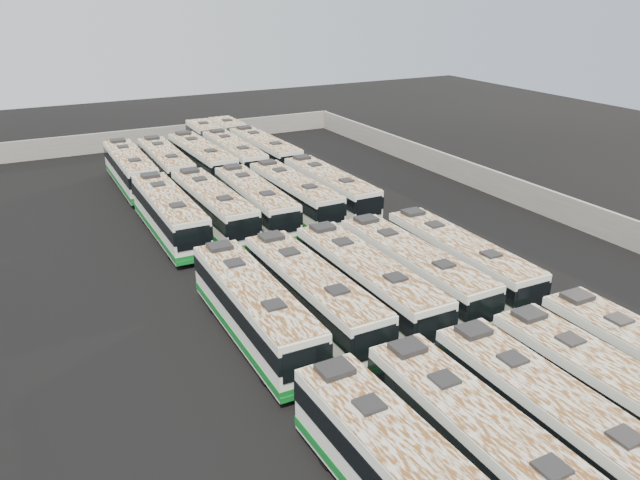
{
  "coord_description": "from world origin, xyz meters",
  "views": [
    {
      "loc": [
        -16.07,
        -35.56,
        17.32
      ],
      "look_at": [
        1.83,
        -1.53,
        1.6
      ],
      "focal_mm": 35.0,
      "sensor_mm": 36.0,
      "label": 1
    }
  ],
  "objects_px": {
    "bus_back_center": "(202,160)",
    "bus_front_center": "(558,427)",
    "bus_midfront_far_right": "(459,261)",
    "bus_midfront_far_left": "(254,309)",
    "bus_back_left": "(166,165)",
    "bus_midfront_center": "(367,283)",
    "bus_front_right": "(617,401)",
    "bus_midback_right": "(294,195)",
    "bus_midfront_left": "(312,295)",
    "bus_back_far_left": "(130,169)",
    "bus_front_left": "(488,453)",
    "bus_midback_far_left": "(169,214)",
    "bus_midfront_right": "(413,271)",
    "bus_midback_center": "(255,202)",
    "bus_midback_left": "(213,207)",
    "bus_midback_far_right": "(330,189)",
    "bus_back_right": "(224,149)",
    "bus_back_far_right": "(252,146)"
  },
  "relations": [
    {
      "from": "bus_midfront_far_left",
      "to": "bus_midback_far_left",
      "type": "bearing_deg",
      "value": 90.67
    },
    {
      "from": "bus_midfront_right",
      "to": "bus_back_center",
      "type": "bearing_deg",
      "value": 95.26
    },
    {
      "from": "bus_front_right",
      "to": "bus_midback_far_left",
      "type": "relative_size",
      "value": 0.96
    },
    {
      "from": "bus_back_center",
      "to": "bus_midfront_far_right",
      "type": "bearing_deg",
      "value": -78.96
    },
    {
      "from": "bus_front_center",
      "to": "bus_midfront_far_left",
      "type": "xyz_separation_m",
      "value": [
        -6.74,
        14.05,
        0.03
      ]
    },
    {
      "from": "bus_midfront_left",
      "to": "bus_back_far_left",
      "type": "relative_size",
      "value": 1.0
    },
    {
      "from": "bus_back_left",
      "to": "bus_midfront_center",
      "type": "bearing_deg",
      "value": -82.49
    },
    {
      "from": "bus_back_left",
      "to": "bus_back_center",
      "type": "bearing_deg",
      "value": -0.27
    },
    {
      "from": "bus_midback_far_right",
      "to": "bus_back_right",
      "type": "relative_size",
      "value": 0.64
    },
    {
      "from": "bus_midfront_left",
      "to": "bus_back_far_left",
      "type": "bearing_deg",
      "value": 95.51
    },
    {
      "from": "bus_front_center",
      "to": "bus_midback_far_left",
      "type": "distance_m",
      "value": 31.13
    },
    {
      "from": "bus_front_right",
      "to": "bus_midback_right",
      "type": "relative_size",
      "value": 0.99
    },
    {
      "from": "bus_midfront_far_right",
      "to": "bus_midback_center",
      "type": "bearing_deg",
      "value": 113.67
    },
    {
      "from": "bus_midfront_far_left",
      "to": "bus_midback_right",
      "type": "height_order",
      "value": "bus_midfront_far_left"
    },
    {
      "from": "bus_midfront_far_left",
      "to": "bus_midback_far_left",
      "type": "relative_size",
      "value": 0.99
    },
    {
      "from": "bus_midback_far_right",
      "to": "bus_back_center",
      "type": "relative_size",
      "value": 0.96
    },
    {
      "from": "bus_midfront_far_left",
      "to": "bus_midback_far_left",
      "type": "height_order",
      "value": "bus_midback_far_left"
    },
    {
      "from": "bus_midfront_far_right",
      "to": "bus_midback_center",
      "type": "distance_m",
      "value": 17.55
    },
    {
      "from": "bus_front_center",
      "to": "bus_back_far_left",
      "type": "bearing_deg",
      "value": 99.13
    },
    {
      "from": "bus_front_center",
      "to": "bus_midfront_far_right",
      "type": "distance_m",
      "value": 15.47
    },
    {
      "from": "bus_midfront_left",
      "to": "bus_back_far_left",
      "type": "xyz_separation_m",
      "value": [
        -3.31,
        29.97,
        -0.01
      ]
    },
    {
      "from": "bus_midfront_far_left",
      "to": "bus_back_left",
      "type": "relative_size",
      "value": 1.02
    },
    {
      "from": "bus_midfront_left",
      "to": "bus_midback_right",
      "type": "bearing_deg",
      "value": 66.8
    },
    {
      "from": "bus_midback_left",
      "to": "bus_midback_right",
      "type": "height_order",
      "value": "bus_midback_left"
    },
    {
      "from": "bus_front_center",
      "to": "bus_midfront_far_left",
      "type": "height_order",
      "value": "bus_midfront_far_left"
    },
    {
      "from": "bus_midback_right",
      "to": "bus_midback_center",
      "type": "bearing_deg",
      "value": -179.48
    },
    {
      "from": "bus_midback_right",
      "to": "bus_midfront_far_right",
      "type": "bearing_deg",
      "value": -79.3
    },
    {
      "from": "bus_midfront_far_left",
      "to": "bus_back_center",
      "type": "height_order",
      "value": "bus_back_center"
    },
    {
      "from": "bus_front_center",
      "to": "bus_back_center",
      "type": "relative_size",
      "value": 0.97
    },
    {
      "from": "bus_midback_far_left",
      "to": "bus_midback_right",
      "type": "relative_size",
      "value": 1.03
    },
    {
      "from": "bus_midfront_left",
      "to": "bus_back_left",
      "type": "distance_m",
      "value": 30.0
    },
    {
      "from": "bus_midback_far_right",
      "to": "bus_back_right",
      "type": "height_order",
      "value": "bus_back_right"
    },
    {
      "from": "bus_back_left",
      "to": "bus_back_far_right",
      "type": "relative_size",
      "value": 0.64
    },
    {
      "from": "bus_midback_far_left",
      "to": "bus_midback_left",
      "type": "relative_size",
      "value": 1.01
    },
    {
      "from": "bus_front_right",
      "to": "bus_midback_center",
      "type": "xyz_separation_m",
      "value": [
        -3.48,
        30.06,
        0.02
      ]
    },
    {
      "from": "bus_midfront_center",
      "to": "bus_midfront_far_right",
      "type": "relative_size",
      "value": 1.03
    },
    {
      "from": "bus_midback_left",
      "to": "bus_front_right",
      "type": "bearing_deg",
      "value": -78.56
    },
    {
      "from": "bus_midback_left",
      "to": "bus_midback_far_right",
      "type": "height_order",
      "value": "bus_midback_left"
    },
    {
      "from": "bus_front_left",
      "to": "bus_midback_right",
      "type": "bearing_deg",
      "value": 77.61
    },
    {
      "from": "bus_midfront_center",
      "to": "bus_back_right",
      "type": "height_order",
      "value": "bus_midfront_center"
    },
    {
      "from": "bus_midfront_center",
      "to": "bus_midback_right",
      "type": "xyz_separation_m",
      "value": [
        3.32,
        16.4,
        -0.07
      ]
    },
    {
      "from": "bus_midfront_far_right",
      "to": "bus_back_left",
      "type": "relative_size",
      "value": 1.0
    },
    {
      "from": "bus_midfront_far_right",
      "to": "bus_back_center",
      "type": "bearing_deg",
      "value": 103.37
    },
    {
      "from": "bus_back_center",
      "to": "bus_front_center",
      "type": "bearing_deg",
      "value": -91.54
    },
    {
      "from": "bus_front_right",
      "to": "bus_midfront_right",
      "type": "xyz_separation_m",
      "value": [
        -0.09,
        13.97,
        0.04
      ]
    },
    {
      "from": "bus_front_center",
      "to": "bus_back_center",
      "type": "distance_m",
      "value": 43.92
    },
    {
      "from": "bus_front_right",
      "to": "bus_midback_center",
      "type": "relative_size",
      "value": 0.99
    },
    {
      "from": "bus_front_center",
      "to": "bus_midback_right",
      "type": "distance_m",
      "value": 30.4
    },
    {
      "from": "bus_front_center",
      "to": "bus_midfront_center",
      "type": "bearing_deg",
      "value": 90.56
    },
    {
      "from": "bus_midfront_right",
      "to": "bus_midback_far_left",
      "type": "relative_size",
      "value": 0.99
    }
  ]
}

